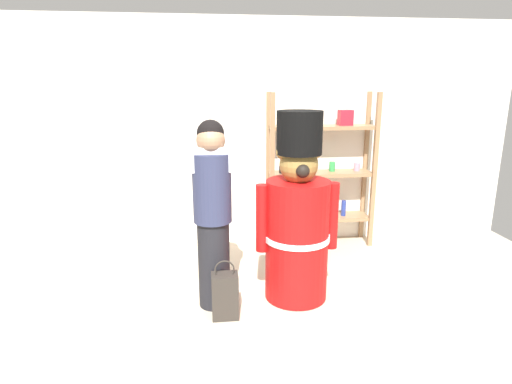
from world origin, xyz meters
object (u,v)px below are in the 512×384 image
Objects in this scene: teddy_bear_guard at (297,221)px; person_shopper at (213,211)px; merchandise_shelf at (321,169)px; shopping_bag at (225,295)px.

person_shopper is at bearing -175.39° from teddy_bear_guard.
merchandise_shelf is at bearing 66.50° from teddy_bear_guard.
merchandise_shelf is 3.53× the size of shopping_bag.
teddy_bear_guard is 0.88m from shopping_bag.
merchandise_shelf is 1.12× the size of person_shopper.
person_shopper is (-1.28, -1.32, -0.05)m from merchandise_shelf.
teddy_bear_guard is (-0.55, -1.26, -0.19)m from merchandise_shelf.
merchandise_shelf reaches higher than person_shopper.
teddy_bear_guard is at bearing 23.61° from shopping_bag.
merchandise_shelf is 1.84m from person_shopper.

